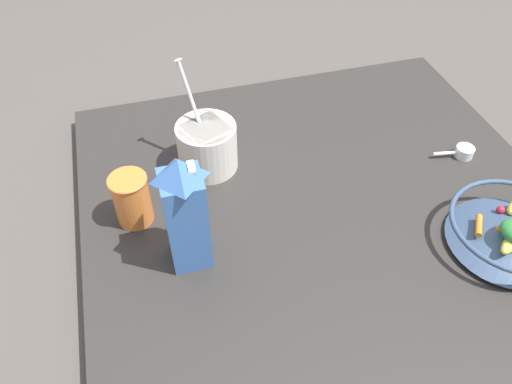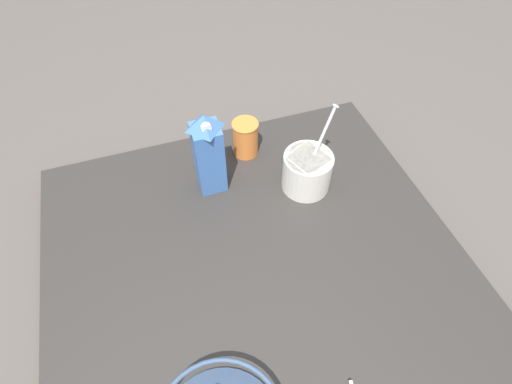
{
  "view_description": "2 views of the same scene",
  "coord_description": "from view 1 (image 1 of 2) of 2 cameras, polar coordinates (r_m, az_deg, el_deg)",
  "views": [
    {
      "loc": [
        -0.64,
        0.34,
        0.82
      ],
      "look_at": [
        0.03,
        0.15,
        0.11
      ],
      "focal_mm": 35.0,
      "sensor_mm": 36.0,
      "label": 1
    },
    {
      "loc": [
        -0.15,
        -0.44,
        0.91
      ],
      "look_at": [
        0.05,
        0.17,
        0.11
      ],
      "focal_mm": 28.0,
      "sensor_mm": 36.0,
      "label": 2
    }
  ],
  "objects": [
    {
      "name": "ground_plane",
      "position": [
        1.09,
        7.9,
        -3.68
      ],
      "size": [
        6.0,
        6.0,
        0.0
      ],
      "primitive_type": "plane",
      "color": "#4C4742"
    },
    {
      "name": "countertop",
      "position": [
        1.07,
        8.02,
        -2.92
      ],
      "size": [
        1.01,
        1.01,
        0.04
      ],
      "color": "#2D2B28",
      "rests_on": "ground_plane"
    },
    {
      "name": "fruit_bowl",
      "position": [
        1.08,
        27.14,
        -4.02
      ],
      "size": [
        0.24,
        0.24,
        0.08
      ],
      "color": "#384C6B",
      "rests_on": "countertop"
    },
    {
      "name": "milk_carton",
      "position": [
        0.88,
        -8.09,
        -2.36
      ],
      "size": [
        0.07,
        0.07,
        0.25
      ],
      "color": "#3D6BB2",
      "rests_on": "countertop"
    },
    {
      "name": "yogurt_tub",
      "position": [
        1.11,
        -5.62,
        5.44
      ],
      "size": [
        0.15,
        0.13,
        0.24
      ],
      "color": "silver",
      "rests_on": "countertop"
    },
    {
      "name": "drinking_cup",
      "position": [
        1.02,
        -14.04,
        -0.69
      ],
      "size": [
        0.08,
        0.08,
        0.11
      ],
      "color": "orange",
      "rests_on": "countertop"
    },
    {
      "name": "measuring_scoop",
      "position": [
        1.26,
        22.58,
        4.26
      ],
      "size": [
        0.04,
        0.1,
        0.03
      ],
      "color": "white",
      "rests_on": "countertop"
    }
  ]
}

